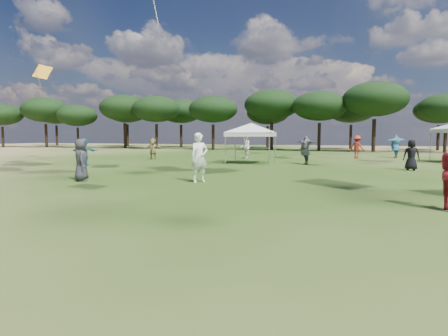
% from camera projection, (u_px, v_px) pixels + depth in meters
% --- Properties ---
extents(tree_line, '(108.78, 17.63, 7.77)m').
position_uv_depth(tree_line, '(365.00, 104.00, 43.73)').
color(tree_line, black).
rests_on(tree_line, ground).
extents(tent_left, '(5.85, 5.85, 2.86)m').
position_uv_depth(tent_left, '(251.00, 125.00, 23.75)').
color(tent_left, gray).
rests_on(tent_left, ground).
extents(festival_crowd, '(29.12, 24.19, 1.89)m').
position_uv_depth(festival_crowd, '(332.00, 151.00, 21.71)').
color(festival_crowd, '#AE2D1D').
rests_on(festival_crowd, ground).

